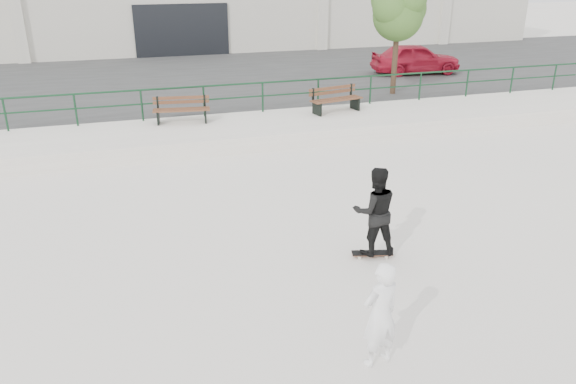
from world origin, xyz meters
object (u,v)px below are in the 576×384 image
object	(u,v)px
bench_right	(335,100)
tree	(399,10)
red_car	(416,58)
seated_skater	(380,315)
bench_left	(182,110)
skateboard	(372,253)
standing_skater	(375,211)

from	to	relation	value
bench_right	tree	distance (m)	4.68
bench_right	tree	bearing A→B (deg)	20.24
bench_right	tree	world-z (taller)	tree
red_car	bench_right	bearing A→B (deg)	138.73
tree	seated_skater	bearing A→B (deg)	-117.65
bench_left	skateboard	bearing A→B (deg)	-66.67
bench_left	skateboard	size ratio (longest dim) A/B	2.28
skateboard	seated_skater	distance (m)	3.19
bench_right	skateboard	world-z (taller)	bench_right
standing_skater	bench_left	bearing A→B (deg)	-65.73
bench_right	skateboard	bearing A→B (deg)	-119.05
red_car	standing_skater	distance (m)	16.92
red_car	skateboard	bearing A→B (deg)	154.99
tree	red_car	world-z (taller)	tree
seated_skater	bench_left	bearing A→B (deg)	-97.60
bench_right	standing_skater	distance (m)	9.29
bench_right	red_car	size ratio (longest dim) A/B	0.48
bench_left	bench_right	distance (m)	5.18
bench_left	standing_skater	world-z (taller)	standing_skater
seated_skater	tree	bearing A→B (deg)	-131.01
bench_left	red_car	world-z (taller)	red_car
bench_right	seated_skater	size ratio (longest dim) A/B	1.20
bench_left	red_car	bearing A→B (deg)	33.63
red_car	bench_left	bearing A→B (deg)	121.87
bench_right	red_car	bearing A→B (deg)	30.28
bench_left	skateboard	world-z (taller)	bench_left
bench_right	standing_skater	size ratio (longest dim) A/B	1.11
standing_skater	skateboard	bearing A→B (deg)	85.10
skateboard	seated_skater	size ratio (longest dim) A/B	0.50
bench_left	tree	size ratio (longest dim) A/B	0.44
skateboard	standing_skater	bearing A→B (deg)	90.66
bench_right	red_car	distance (m)	8.26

